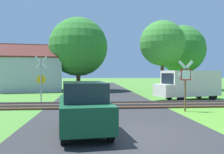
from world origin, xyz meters
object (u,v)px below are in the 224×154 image
(stop_sign_near, at_px, (185,81))
(house, at_px, (28,73))
(tree_center, at_px, (78,47))
(mail_truck, at_px, (189,84))
(crossing_sign_far, at_px, (41,77))
(tree_far, at_px, (181,50))
(tree_right, at_px, (162,43))
(parked_car, at_px, (84,107))

(stop_sign_near, relative_size, house, 0.34)
(stop_sign_near, bearing_deg, house, -59.40)
(tree_center, height_order, mail_truck, tree_center)
(tree_center, xyz_separation_m, mail_truck, (8.87, -10.41, -3.78))
(mail_truck, bearing_deg, crossing_sign_far, 76.93)
(stop_sign_near, height_order, tree_far, tree_far)
(tree_far, bearing_deg, stop_sign_near, -109.69)
(stop_sign_near, distance_m, tree_center, 17.39)
(tree_center, bearing_deg, mail_truck, -49.56)
(crossing_sign_far, xyz_separation_m, tree_right, (10.41, 5.93, 3.10))
(parked_car, bearing_deg, stop_sign_near, 32.11)
(house, bearing_deg, tree_center, -6.61)
(crossing_sign_far, distance_m, mail_truck, 10.96)
(tree_center, bearing_deg, stop_sign_near, -67.58)
(crossing_sign_far, height_order, tree_far, tree_far)
(stop_sign_near, height_order, mail_truck, stop_sign_near)
(crossing_sign_far, distance_m, tree_right, 12.38)
(tree_right, bearing_deg, tree_center, 148.81)
(parked_car, bearing_deg, house, 102.32)
(stop_sign_near, relative_size, tree_far, 0.35)
(tree_center, height_order, tree_right, tree_center)
(crossing_sign_far, xyz_separation_m, parked_car, (3.23, -9.06, -0.92))
(house, height_order, tree_center, tree_center)
(tree_right, bearing_deg, mail_truck, -84.48)
(tree_center, xyz_separation_m, tree_far, (12.50, 0.97, -0.12))
(house, relative_size, tree_right, 1.15)
(crossing_sign_far, height_order, house, house)
(house, relative_size, tree_far, 1.05)
(stop_sign_near, relative_size, tree_right, 0.39)
(tree_center, relative_size, tree_far, 1.07)
(crossing_sign_far, bearing_deg, parked_car, -72.93)
(stop_sign_near, xyz_separation_m, parked_car, (-5.34, -4.26, -0.77))
(tree_far, xyz_separation_m, mail_truck, (-3.63, -11.38, -3.66))
(mail_truck, bearing_deg, tree_right, -10.53)
(tree_far, distance_m, parked_car, 24.20)
(tree_far, height_order, tree_right, tree_far)
(tree_center, distance_m, tree_right, 9.77)
(crossing_sign_far, relative_size, tree_right, 0.46)
(stop_sign_near, bearing_deg, mail_truck, -121.21)
(crossing_sign_far, height_order, tree_center, tree_center)
(crossing_sign_far, distance_m, parked_car, 9.66)
(tree_far, bearing_deg, house, -175.73)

